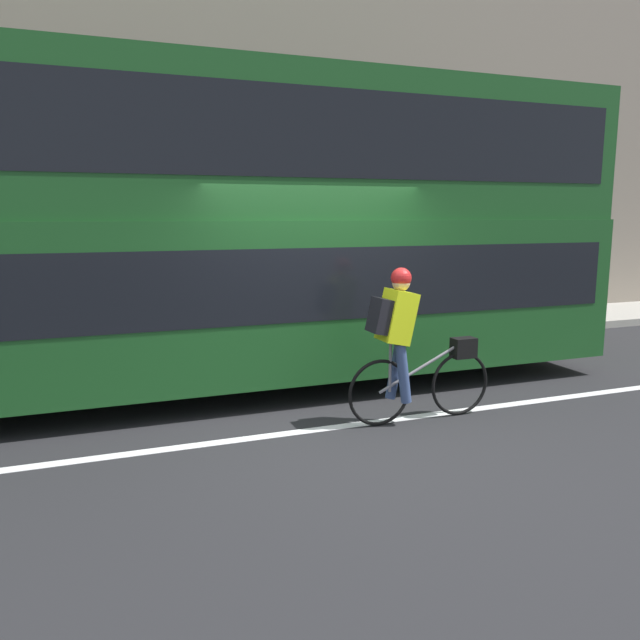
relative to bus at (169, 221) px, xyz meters
name	(u,v)px	position (x,y,z in m)	size (l,w,h in m)	color
ground_plane	(345,430)	(1.43, -2.01, -2.10)	(80.00, 80.00, 0.00)	#232326
road_center_line	(341,426)	(1.43, -1.90, -2.10)	(50.00, 0.14, 0.01)	silver
sidewalk_curb	(241,342)	(1.43, 2.44, -2.03)	(60.00, 1.90, 0.14)	#A8A399
building_facade	(220,86)	(1.43, 3.55, 2.28)	(60.00, 0.30, 8.77)	gray
bus	(169,221)	(0.00, 0.00, 0.00)	(11.23, 2.48, 3.82)	black
cyclist_on_bike	(407,341)	(2.13, -2.01, -1.22)	(1.69, 0.32, 1.65)	black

